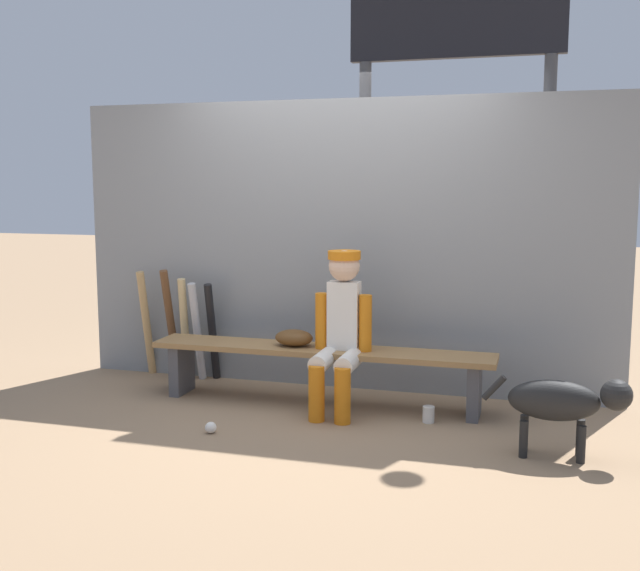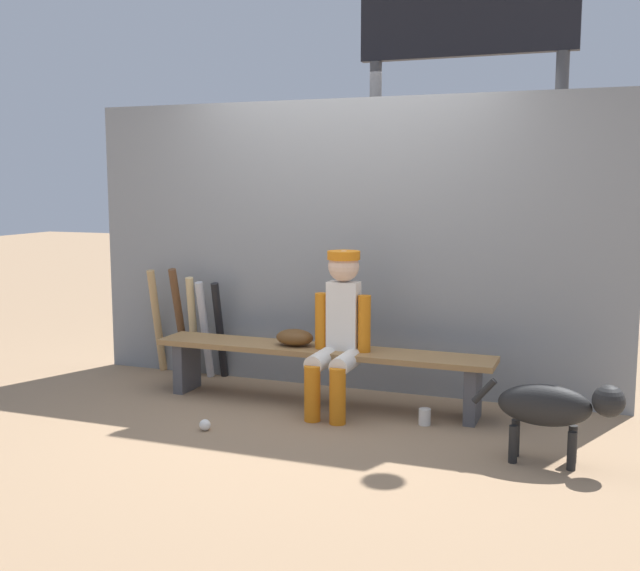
{
  "view_description": "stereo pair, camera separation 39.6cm",
  "coord_description": "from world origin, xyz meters",
  "px_view_note": "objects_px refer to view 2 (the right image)",
  "views": [
    {
      "loc": [
        1.51,
        -5.14,
        1.6
      ],
      "look_at": [
        0.0,
        0.0,
        0.87
      ],
      "focal_mm": 42.81,
      "sensor_mm": 36.0,
      "label": 1
    },
    {
      "loc": [
        1.88,
        -5.02,
        1.6
      ],
      "look_at": [
        0.0,
        0.0,
        0.87
      ],
      "focal_mm": 42.81,
      "sensor_mm": 36.0,
      "label": 2
    }
  ],
  "objects_px": {
    "bat_aluminum_silver": "(205,330)",
    "baseball_glove": "(295,337)",
    "bat_wood_tan": "(157,321)",
    "player_seated": "(338,326)",
    "dog": "(555,407)",
    "dugout_bench": "(320,360)",
    "bat_aluminum_black": "(220,330)",
    "bat_wood_dark": "(180,322)",
    "scoreboard": "(473,50)",
    "bat_wood_natural": "(193,327)",
    "cup_on_ground": "(425,417)",
    "cup_on_bench": "(330,341)",
    "baseball": "(205,425)"
  },
  "relations": [
    {
      "from": "bat_aluminum_silver",
      "to": "baseball_glove",
      "type": "bearing_deg",
      "value": -20.34
    },
    {
      "from": "baseball_glove",
      "to": "bat_wood_tan",
      "type": "distance_m",
      "value": 1.48
    },
    {
      "from": "baseball_glove",
      "to": "player_seated",
      "type": "bearing_deg",
      "value": -16.05
    },
    {
      "from": "bat_aluminum_silver",
      "to": "dog",
      "type": "relative_size",
      "value": 0.97
    },
    {
      "from": "dugout_bench",
      "to": "bat_wood_tan",
      "type": "distance_m",
      "value": 1.67
    },
    {
      "from": "bat_aluminum_black",
      "to": "dog",
      "type": "xyz_separation_m",
      "value": [
        2.68,
        -1.03,
        -0.07
      ]
    },
    {
      "from": "dugout_bench",
      "to": "bat_wood_dark",
      "type": "relative_size",
      "value": 2.72
    },
    {
      "from": "bat_aluminum_silver",
      "to": "scoreboard",
      "type": "relative_size",
      "value": 0.22
    },
    {
      "from": "baseball_glove",
      "to": "bat_wood_tan",
      "type": "height_order",
      "value": "bat_wood_tan"
    },
    {
      "from": "player_seated",
      "to": "bat_wood_natural",
      "type": "relative_size",
      "value": 1.34
    },
    {
      "from": "bat_wood_dark",
      "to": "cup_on_ground",
      "type": "relative_size",
      "value": 8.35
    },
    {
      "from": "cup_on_bench",
      "to": "bat_wood_natural",
      "type": "bearing_deg",
      "value": 165.24
    },
    {
      "from": "baseball_glove",
      "to": "baseball",
      "type": "height_order",
      "value": "baseball_glove"
    },
    {
      "from": "baseball_glove",
      "to": "dugout_bench",
      "type": "bearing_deg",
      "value": 0.0
    },
    {
      "from": "cup_on_ground",
      "to": "cup_on_bench",
      "type": "height_order",
      "value": "cup_on_bench"
    },
    {
      "from": "bat_aluminum_silver",
      "to": "bat_wood_natural",
      "type": "distance_m",
      "value": 0.12
    },
    {
      "from": "bat_aluminum_silver",
      "to": "baseball",
      "type": "bearing_deg",
      "value": -61.19
    },
    {
      "from": "bat_aluminum_silver",
      "to": "bat_wood_dark",
      "type": "bearing_deg",
      "value": 173.69
    },
    {
      "from": "player_seated",
      "to": "bat_aluminum_black",
      "type": "distance_m",
      "value": 1.32
    },
    {
      "from": "baseball_glove",
      "to": "bat_wood_dark",
      "type": "distance_m",
      "value": 1.24
    },
    {
      "from": "bat_aluminum_black",
      "to": "bat_aluminum_silver",
      "type": "bearing_deg",
      "value": -154.45
    },
    {
      "from": "cup_on_ground",
      "to": "cup_on_bench",
      "type": "xyz_separation_m",
      "value": [
        -0.74,
        0.21,
        0.42
      ]
    },
    {
      "from": "dog",
      "to": "bat_wood_natural",
      "type": "bearing_deg",
      "value": 161.14
    },
    {
      "from": "baseball_glove",
      "to": "bat_wood_tan",
      "type": "relative_size",
      "value": 0.32
    },
    {
      "from": "dugout_bench",
      "to": "player_seated",
      "type": "xyz_separation_m",
      "value": [
        0.18,
        -0.11,
        0.27
      ]
    },
    {
      "from": "bat_wood_tan",
      "to": "cup_on_bench",
      "type": "xyz_separation_m",
      "value": [
        1.7,
        -0.4,
        0.03
      ]
    },
    {
      "from": "baseball",
      "to": "scoreboard",
      "type": "xyz_separation_m",
      "value": [
        1.32,
        2.02,
        2.59
      ]
    },
    {
      "from": "dugout_bench",
      "to": "bat_aluminum_silver",
      "type": "bearing_deg",
      "value": 162.97
    },
    {
      "from": "dog",
      "to": "cup_on_bench",
      "type": "bearing_deg",
      "value": 157.87
    },
    {
      "from": "baseball_glove",
      "to": "dog",
      "type": "relative_size",
      "value": 0.33
    },
    {
      "from": "bat_wood_tan",
      "to": "cup_on_ground",
      "type": "xyz_separation_m",
      "value": [
        2.44,
        -0.61,
        -0.39
      ]
    },
    {
      "from": "bat_aluminum_silver",
      "to": "cup_on_ground",
      "type": "height_order",
      "value": "bat_aluminum_silver"
    },
    {
      "from": "baseball",
      "to": "dog",
      "type": "height_order",
      "value": "dog"
    },
    {
      "from": "cup_on_bench",
      "to": "scoreboard",
      "type": "bearing_deg",
      "value": 57.7
    },
    {
      "from": "bat_wood_tan",
      "to": "cup_on_ground",
      "type": "height_order",
      "value": "bat_wood_tan"
    },
    {
      "from": "baseball_glove",
      "to": "dog",
      "type": "distance_m",
      "value": 1.97
    },
    {
      "from": "bat_aluminum_silver",
      "to": "cup_on_bench",
      "type": "xyz_separation_m",
      "value": [
        1.21,
        -0.34,
        0.07
      ]
    },
    {
      "from": "bat_wood_natural",
      "to": "baseball",
      "type": "distance_m",
      "value": 1.44
    },
    {
      "from": "bat_wood_natural",
      "to": "bat_wood_tan",
      "type": "distance_m",
      "value": 0.38
    },
    {
      "from": "scoreboard",
      "to": "baseball",
      "type": "bearing_deg",
      "value": -123.29
    },
    {
      "from": "baseball",
      "to": "player_seated",
      "type": "bearing_deg",
      "value": 46.49
    },
    {
      "from": "bat_wood_natural",
      "to": "cup_on_bench",
      "type": "xyz_separation_m",
      "value": [
        1.32,
        -0.35,
        0.05
      ]
    },
    {
      "from": "bat_aluminum_silver",
      "to": "bat_wood_tan",
      "type": "height_order",
      "value": "bat_wood_tan"
    },
    {
      "from": "baseball",
      "to": "scoreboard",
      "type": "height_order",
      "value": "scoreboard"
    },
    {
      "from": "bat_wood_dark",
      "to": "dog",
      "type": "relative_size",
      "value": 1.09
    },
    {
      "from": "player_seated",
      "to": "bat_wood_tan",
      "type": "xyz_separation_m",
      "value": [
        -1.8,
        0.52,
        -0.17
      ]
    },
    {
      "from": "baseball_glove",
      "to": "scoreboard",
      "type": "height_order",
      "value": "scoreboard"
    },
    {
      "from": "cup_on_bench",
      "to": "scoreboard",
      "type": "relative_size",
      "value": 0.03
    },
    {
      "from": "dugout_bench",
      "to": "dog",
      "type": "bearing_deg",
      "value": -20.96
    },
    {
      "from": "scoreboard",
      "to": "cup_on_ground",
      "type": "bearing_deg",
      "value": -90.65
    }
  ]
}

